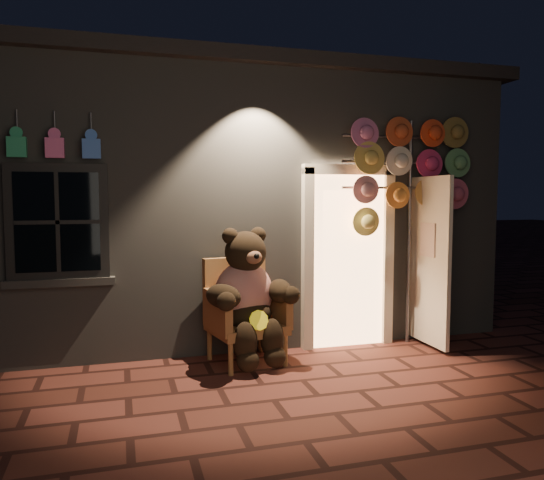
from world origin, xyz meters
name	(u,v)px	position (x,y,z in m)	size (l,w,h in m)	color
ground	(274,400)	(0.00, 0.00, 0.00)	(60.00, 60.00, 0.00)	#5E2B23
shop_building	(204,201)	(0.00, 3.99, 1.74)	(7.30, 5.95, 3.51)	slate
wicker_armchair	(243,310)	(-0.01, 1.20, 0.56)	(0.89, 0.84, 1.13)	olive
teddy_bear	(248,296)	(0.01, 1.06, 0.75)	(1.03, 0.89, 1.45)	#B31E13
hat_rack	(409,169)	(2.06, 1.28, 2.15)	(1.66, 0.22, 2.75)	#59595E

